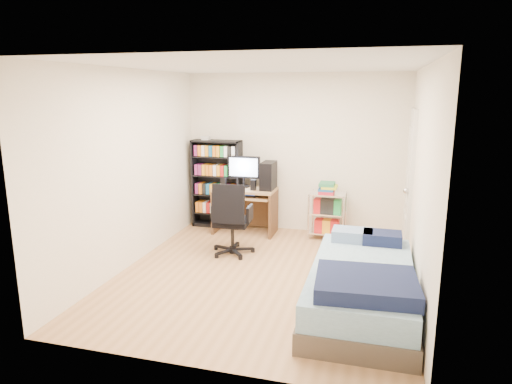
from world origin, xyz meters
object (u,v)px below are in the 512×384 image
(media_shelf, at_px, (217,183))
(computer_desk, at_px, (252,192))
(bed, at_px, (362,286))
(office_chair, at_px, (232,232))

(media_shelf, relative_size, computer_desk, 1.23)
(media_shelf, height_order, bed, media_shelf)
(computer_desk, xyz_separation_m, bed, (1.82, -2.27, -0.39))
(computer_desk, relative_size, bed, 0.58)
(office_chair, bearing_deg, bed, -37.66)
(office_chair, relative_size, bed, 0.49)
(computer_desk, bearing_deg, office_chair, -89.47)
(media_shelf, xyz_separation_m, office_chair, (0.65, -1.22, -0.42))
(computer_desk, relative_size, office_chair, 1.19)
(computer_desk, bearing_deg, media_shelf, 165.59)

